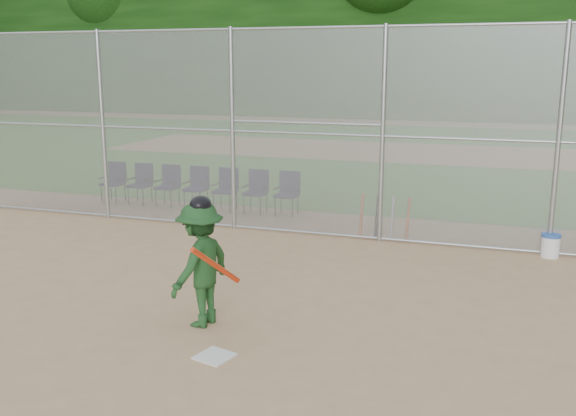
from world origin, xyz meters
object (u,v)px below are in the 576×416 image
(batter_at_plate, at_px, (201,263))
(chair_0, at_px, (113,183))
(water_cooler, at_px, (550,245))
(home_plate, at_px, (215,356))

(batter_at_plate, distance_m, chair_0, 8.23)
(batter_at_plate, xyz_separation_m, water_cooler, (4.44, 4.62, -0.61))
(home_plate, bearing_deg, batter_at_plate, 123.91)
(batter_at_plate, distance_m, water_cooler, 6.44)
(batter_at_plate, bearing_deg, chair_0, 131.15)
(batter_at_plate, relative_size, chair_0, 1.77)
(home_plate, distance_m, batter_at_plate, 1.29)
(home_plate, bearing_deg, chair_0, 130.37)
(water_cooler, distance_m, chair_0, 9.98)
(home_plate, xyz_separation_m, chair_0, (-5.97, 7.02, 0.47))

